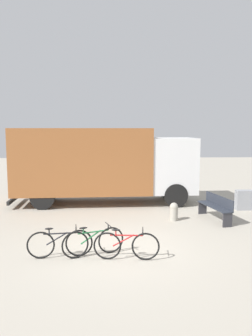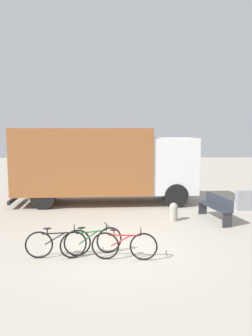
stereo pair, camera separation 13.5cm
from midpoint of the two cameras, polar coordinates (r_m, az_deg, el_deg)
The scene contains 8 objects.
ground_plane at distance 9.38m, azimuth -1.71°, elevation -14.00°, with size 60.00×60.00×0.00m, color #A8A091.
delivery_truck at distance 14.67m, azimuth -3.83°, elevation 1.01°, with size 8.16×2.54×3.38m.
park_bench at distance 12.53m, azimuth 15.70°, elevation -6.43°, with size 0.78×1.98×0.91m.
bicycle_near at distance 8.89m, azimuth -11.29°, elevation -12.70°, with size 1.69×0.44×0.81m.
bicycle_middle at distance 8.88m, azimuth -5.58°, elevation -12.63°, with size 1.60×0.68×0.81m.
bicycle_far at distance 8.57m, azimuth 0.16°, elevation -13.32°, with size 1.69×0.44×0.81m.
bollard_near_bench at distance 12.19m, azimuth 8.61°, elevation -7.42°, with size 0.30×0.30×0.66m.
utility_box at distance 14.49m, azimuth 20.22°, elevation -5.29°, with size 0.70×0.35×0.82m.
Camera 2 is at (0.12, -8.77, 3.31)m, focal length 35.00 mm.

